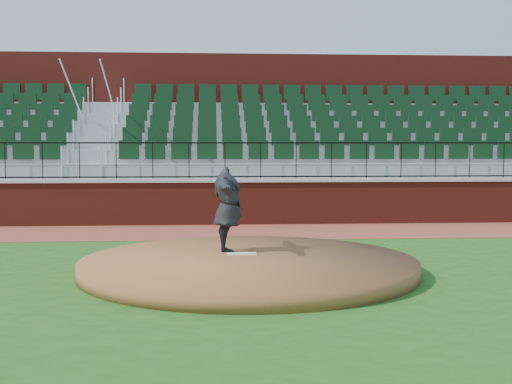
# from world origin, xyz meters

# --- Properties ---
(ground) EXTENTS (90.00, 90.00, 0.00)m
(ground) POSITION_xyz_m (0.00, 0.00, 0.00)
(ground) COLOR #1E4D16
(ground) RESTS_ON ground
(warning_track) EXTENTS (34.00, 3.20, 0.01)m
(warning_track) POSITION_xyz_m (0.00, 5.40, 0.01)
(warning_track) COLOR brown
(warning_track) RESTS_ON ground
(field_wall) EXTENTS (34.00, 0.35, 1.20)m
(field_wall) POSITION_xyz_m (0.00, 7.00, 0.60)
(field_wall) COLOR maroon
(field_wall) RESTS_ON ground
(wall_cap) EXTENTS (34.00, 0.45, 0.10)m
(wall_cap) POSITION_xyz_m (0.00, 7.00, 1.25)
(wall_cap) COLOR #B7B7B7
(wall_cap) RESTS_ON field_wall
(wall_railing) EXTENTS (34.00, 0.05, 1.00)m
(wall_railing) POSITION_xyz_m (0.00, 7.00, 1.80)
(wall_railing) COLOR black
(wall_railing) RESTS_ON wall_cap
(seating_stands) EXTENTS (34.00, 5.10, 4.60)m
(seating_stands) POSITION_xyz_m (0.00, 9.72, 2.30)
(seating_stands) COLOR gray
(seating_stands) RESTS_ON ground
(concourse_wall) EXTENTS (34.00, 0.50, 5.50)m
(concourse_wall) POSITION_xyz_m (0.00, 12.52, 2.75)
(concourse_wall) COLOR maroon
(concourse_wall) RESTS_ON ground
(pitchers_mound) EXTENTS (5.88, 5.88, 0.25)m
(pitchers_mound) POSITION_xyz_m (-0.24, -0.21, 0.12)
(pitchers_mound) COLOR brown
(pitchers_mound) RESTS_ON ground
(pitching_rubber) EXTENTS (0.53, 0.14, 0.04)m
(pitching_rubber) POSITION_xyz_m (-0.35, 0.21, 0.27)
(pitching_rubber) COLOR white
(pitching_rubber) RESTS_ON pitchers_mound
(pitcher) EXTENTS (0.63, 1.98, 1.59)m
(pitcher) POSITION_xyz_m (-0.59, 0.61, 1.05)
(pitcher) COLOR black
(pitcher) RESTS_ON pitchers_mound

